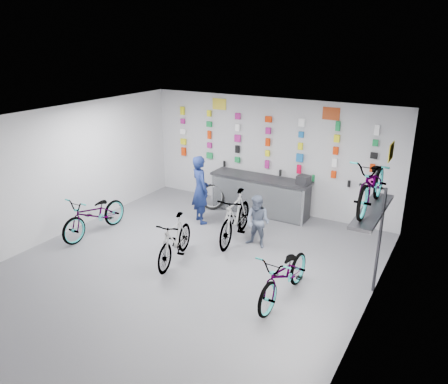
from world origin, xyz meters
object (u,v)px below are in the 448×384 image
Objects in this scene: counter at (260,196)px; bike_left at (95,215)px; clerk at (200,190)px; bike_right at (285,275)px; bike_center at (175,240)px; bike_service at (235,217)px; customer at (258,222)px.

counter is 4.21m from bike_left.
counter is 1.56× the size of clerk.
bike_left is at bearing 179.53° from bike_right.
bike_center is 0.95× the size of clerk.
bike_left is at bearing -131.37° from counter.
bike_service is at bearing 25.37° from bike_left.
customer reaches higher than counter.
bike_center is 1.37× the size of customer.
bike_service is (0.24, -1.78, 0.09)m from counter.
bike_right is at bearing -46.94° from customer.
bike_left is 1.00× the size of bike_service.
counter is 1.42× the size of bike_service.
counter is at bearing 124.84° from bike_right.
customer reaches higher than bike_center.
bike_service reaches higher than counter.
clerk is (-0.68, 2.02, 0.37)m from bike_center.
bike_right is (2.50, -0.15, -0.01)m from bike_center.
customer is at bearing -161.81° from clerk.
counter is 1.64× the size of bike_center.
clerk is at bearing 47.69° from bike_left.
bike_service is (3.02, 1.38, 0.07)m from bike_left.
bike_center is 0.89× the size of bike_right.
bike_left is 1.16× the size of bike_center.
customer is at bearing 21.24° from bike_left.
counter is 1.80m from bike_service.
bike_left is at bearing -155.69° from customer.
bike_right is (4.93, -0.29, -0.01)m from bike_left.
counter is at bearing 89.18° from bike_service.
counter is at bearing 118.13° from customer.
bike_service is at bearing -167.05° from clerk.
bike_service reaches higher than bike_right.
bike_center is 2.16m from clerk.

